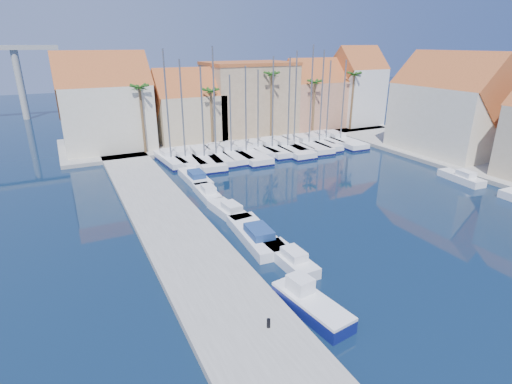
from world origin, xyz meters
TOP-DOWN VIEW (x-y plane):
  - ground at (0.00, 0.00)m, footprint 260.00×260.00m
  - quay_west at (-9.00, 13.50)m, footprint 6.00×77.00m
  - shore_north at (10.00, 48.00)m, footprint 54.00×16.00m
  - shore_east at (32.00, 15.00)m, footprint 12.00×60.00m
  - bollard at (-7.90, 1.92)m, footprint 0.21×0.21m
  - fishing_boat at (-4.78, 2.56)m, footprint 2.54×5.62m
  - motorboat_west_0 at (-3.03, 7.69)m, footprint 1.85×5.35m
  - motorboat_west_1 at (-3.56, 12.14)m, footprint 2.88×7.62m
  - motorboat_west_2 at (-3.61, 17.54)m, footprint 2.32×5.75m
  - motorboat_west_3 at (-3.80, 22.89)m, footprint 1.84×5.25m
  - motorboat_west_4 at (-3.35, 28.17)m, footprint 2.18×6.73m
  - motorboat_east_1 at (23.99, 14.64)m, footprint 2.24×5.57m
  - sailboat_0 at (-3.96, 36.70)m, footprint 2.76×8.32m
  - sailboat_1 at (-2.19, 36.32)m, footprint 3.20×10.38m
  - sailboat_2 at (0.21, 35.55)m, footprint 4.06×12.12m
  - sailboat_3 at (2.00, 35.79)m, footprint 3.44×10.22m
  - sailboat_4 at (4.30, 36.17)m, footprint 3.01×10.84m
  - sailboat_5 at (6.25, 35.57)m, footprint 3.34×12.09m
  - sailboat_6 at (8.63, 36.62)m, footprint 3.20×9.37m
  - sailboat_7 at (10.59, 35.85)m, footprint 2.97×9.82m
  - sailboat_8 at (12.87, 35.51)m, footprint 3.25×12.02m
  - sailboat_9 at (14.45, 36.15)m, footprint 3.15×9.59m
  - sailboat_10 at (16.81, 35.83)m, footprint 3.62×11.33m
  - sailboat_11 at (18.66, 35.80)m, footprint 2.65×9.84m
  - sailboat_12 at (20.81, 36.90)m, footprint 2.79×8.60m
  - sailboat_13 at (22.77, 36.02)m, footprint 3.49×11.82m
  - building_0 at (-10.00, 47.00)m, footprint 12.30×9.00m
  - building_1 at (2.00, 47.00)m, footprint 10.30×8.00m
  - building_2 at (13.00, 48.00)m, footprint 14.20×10.20m
  - building_3 at (25.00, 47.00)m, footprint 10.30×8.00m
  - building_4 at (34.00, 46.00)m, footprint 8.30×8.00m
  - building_6 at (32.00, 24.00)m, footprint 9.00×14.30m
  - palm_0 at (-6.00, 42.00)m, footprint 2.60×2.60m
  - palm_1 at (4.00, 42.00)m, footprint 2.60×2.60m
  - palm_2 at (14.00, 42.00)m, footprint 2.60×2.60m
  - palm_3 at (22.00, 42.00)m, footprint 2.60×2.60m
  - palm_4 at (30.00, 42.00)m, footprint 2.60×2.60m

SIDE VIEW (x-z plane):
  - ground at x=0.00m, z-range 0.00..0.00m
  - quay_west at x=-9.00m, z-range 0.00..0.50m
  - shore_north at x=10.00m, z-range 0.00..0.50m
  - shore_east at x=32.00m, z-range 0.00..0.50m
  - motorboat_west_2 at x=-3.61m, z-range -0.19..1.21m
  - motorboat_west_0 at x=-3.03m, z-range -0.19..1.21m
  - motorboat_west_1 at x=-3.56m, z-range -0.19..1.21m
  - motorboat_west_3 at x=-3.80m, z-range -0.19..1.21m
  - motorboat_west_4 at x=-3.35m, z-range -0.19..1.21m
  - motorboat_east_1 at x=23.99m, z-range -0.19..1.21m
  - sailboat_5 at x=6.25m, z-range -5.52..6.64m
  - sailboat_4 at x=4.30m, z-range -4.98..6.10m
  - sailboat_2 at x=0.21m, z-range -5.56..6.68m
  - sailboat_13 at x=22.77m, z-range -5.74..6.87m
  - sailboat_8 at x=12.87m, z-range -6.01..7.14m
  - sailboat_6 at x=8.63m, z-range -5.19..6.36m
  - sailboat_1 at x=-2.19m, z-range -5.97..7.14m
  - sailboat_10 at x=16.81m, z-range -6.76..7.94m
  - sailboat_7 at x=10.59m, z-range -6.05..7.25m
  - sailboat_11 at x=18.66m, z-range -6.40..7.62m
  - sailboat_3 at x=2.00m, z-range -6.67..7.90m
  - sailboat_12 at x=20.81m, z-range -5.63..6.86m
  - sailboat_9 at x=14.45m, z-range -6.35..7.59m
  - fishing_boat at x=-4.78m, z-range -0.32..1.58m
  - sailboat_0 at x=-3.96m, z-range -6.49..7.81m
  - bollard at x=-7.90m, z-range 0.50..1.02m
  - building_1 at x=2.00m, z-range -0.20..10.80m
  - building_3 at x=25.00m, z-range -0.14..11.86m
  - building_2 at x=13.00m, z-range 0.51..12.01m
  - building_6 at x=32.00m, z-range -0.23..13.27m
  - building_0 at x=-10.00m, z-range -0.23..13.27m
  - building_4 at x=34.00m, z-range -0.03..13.97m
  - palm_1 at x=4.00m, z-range 3.56..12.71m
  - palm_3 at x=22.00m, z-range 3.78..13.43m
  - palm_0 at x=-6.00m, z-range 4.00..14.15m
  - palm_4 at x=30.00m, z-range 4.22..14.87m
  - palm_2 at x=14.00m, z-range 4.44..15.59m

